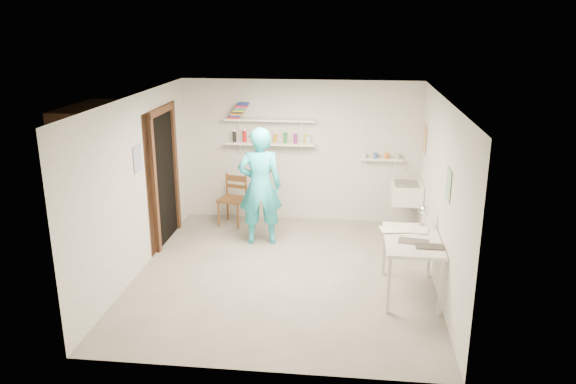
# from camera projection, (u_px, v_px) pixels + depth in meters

# --- Properties ---
(floor) EXTENTS (4.00, 4.50, 0.02)m
(floor) POSITION_uv_depth(u_px,v_px,m) (285.00, 274.00, 7.71)
(floor) COLOR slate
(floor) RESTS_ON ground
(ceiling) EXTENTS (4.00, 4.50, 0.02)m
(ceiling) POSITION_uv_depth(u_px,v_px,m) (284.00, 97.00, 6.99)
(ceiling) COLOR silver
(ceiling) RESTS_ON wall_back
(wall_back) EXTENTS (4.00, 0.02, 2.40)m
(wall_back) POSITION_uv_depth(u_px,v_px,m) (300.00, 151.00, 9.50)
(wall_back) COLOR silver
(wall_back) RESTS_ON ground
(wall_front) EXTENTS (4.00, 0.02, 2.40)m
(wall_front) POSITION_uv_depth(u_px,v_px,m) (256.00, 261.00, 5.21)
(wall_front) COLOR silver
(wall_front) RESTS_ON ground
(wall_left) EXTENTS (0.02, 4.50, 2.40)m
(wall_left) POSITION_uv_depth(u_px,v_px,m) (137.00, 185.00, 7.57)
(wall_left) COLOR silver
(wall_left) RESTS_ON ground
(wall_right) EXTENTS (0.02, 4.50, 2.40)m
(wall_right) POSITION_uv_depth(u_px,v_px,m) (441.00, 195.00, 7.13)
(wall_right) COLOR silver
(wall_right) RESTS_ON ground
(doorway_recess) EXTENTS (0.02, 0.90, 2.00)m
(doorway_recess) POSITION_uv_depth(u_px,v_px,m) (164.00, 178.00, 8.62)
(doorway_recess) COLOR black
(doorway_recess) RESTS_ON wall_left
(corridor_box) EXTENTS (1.40, 1.50, 2.10)m
(corridor_box) POSITION_uv_depth(u_px,v_px,m) (120.00, 174.00, 8.68)
(corridor_box) COLOR brown
(corridor_box) RESTS_ON ground
(door_lintel) EXTENTS (0.06, 1.05, 0.10)m
(door_lintel) POSITION_uv_depth(u_px,v_px,m) (161.00, 110.00, 8.31)
(door_lintel) COLOR brown
(door_lintel) RESTS_ON wall_left
(door_jamb_near) EXTENTS (0.06, 0.10, 2.00)m
(door_jamb_near) POSITION_uv_depth(u_px,v_px,m) (155.00, 188.00, 8.14)
(door_jamb_near) COLOR brown
(door_jamb_near) RESTS_ON ground
(door_jamb_far) EXTENTS (0.06, 0.10, 2.00)m
(door_jamb_far) POSITION_uv_depth(u_px,v_px,m) (175.00, 170.00, 9.09)
(door_jamb_far) COLOR brown
(door_jamb_far) RESTS_ON ground
(shelf_lower) EXTENTS (1.50, 0.22, 0.03)m
(shelf_lower) POSITION_uv_depth(u_px,v_px,m) (270.00, 143.00, 9.38)
(shelf_lower) COLOR white
(shelf_lower) RESTS_ON wall_back
(shelf_upper) EXTENTS (1.50, 0.22, 0.03)m
(shelf_upper) POSITION_uv_depth(u_px,v_px,m) (270.00, 120.00, 9.26)
(shelf_upper) COLOR white
(shelf_upper) RESTS_ON wall_back
(ledge_shelf) EXTENTS (0.70, 0.14, 0.03)m
(ledge_shelf) POSITION_uv_depth(u_px,v_px,m) (381.00, 159.00, 9.29)
(ledge_shelf) COLOR white
(ledge_shelf) RESTS_ON wall_back
(poster_left) EXTENTS (0.01, 0.28, 0.36)m
(poster_left) POSITION_uv_depth(u_px,v_px,m) (138.00, 159.00, 7.51)
(poster_left) COLOR #334C7F
(poster_left) RESTS_ON wall_left
(poster_right_a) EXTENTS (0.01, 0.34, 0.42)m
(poster_right_a) POSITION_uv_depth(u_px,v_px,m) (425.00, 139.00, 8.74)
(poster_right_a) COLOR #995933
(poster_right_a) RESTS_ON wall_right
(poster_right_b) EXTENTS (0.01, 0.30, 0.38)m
(poster_right_b) POSITION_uv_depth(u_px,v_px,m) (448.00, 185.00, 6.53)
(poster_right_b) COLOR #3F724C
(poster_right_b) RESTS_ON wall_right
(belfast_sink) EXTENTS (0.48, 0.60, 0.30)m
(belfast_sink) POSITION_uv_depth(u_px,v_px,m) (406.00, 193.00, 8.92)
(belfast_sink) COLOR white
(belfast_sink) RESTS_ON wall_right
(man) EXTENTS (0.73, 0.54, 1.83)m
(man) POSITION_uv_depth(u_px,v_px,m) (260.00, 186.00, 8.52)
(man) COLOR #29BECF
(man) RESTS_ON ground
(wall_clock) EXTENTS (0.33, 0.09, 0.33)m
(wall_clock) POSITION_uv_depth(u_px,v_px,m) (264.00, 163.00, 8.63)
(wall_clock) COLOR #F2F2A5
(wall_clock) RESTS_ON man
(wooden_chair) EXTENTS (0.50, 0.49, 0.90)m
(wooden_chair) POSITION_uv_depth(u_px,v_px,m) (232.00, 199.00, 9.41)
(wooden_chair) COLOR brown
(wooden_chair) RESTS_ON ground
(work_table) EXTENTS (0.68, 1.13, 0.75)m
(work_table) POSITION_uv_depth(u_px,v_px,m) (411.00, 266.00, 7.03)
(work_table) COLOR silver
(work_table) RESTS_ON ground
(desk_lamp) EXTENTS (0.14, 0.14, 0.14)m
(desk_lamp) POSITION_uv_depth(u_px,v_px,m) (425.00, 210.00, 7.27)
(desk_lamp) COLOR silver
(desk_lamp) RESTS_ON work_table
(spray_cans) EXTENTS (1.29, 0.06, 0.17)m
(spray_cans) POSITION_uv_depth(u_px,v_px,m) (270.00, 138.00, 9.35)
(spray_cans) COLOR black
(spray_cans) RESTS_ON shelf_lower
(book_stack) EXTENTS (0.34, 0.14, 0.25)m
(book_stack) POSITION_uv_depth(u_px,v_px,m) (239.00, 111.00, 9.28)
(book_stack) COLOR red
(book_stack) RESTS_ON shelf_upper
(ledge_pots) EXTENTS (0.48, 0.07, 0.09)m
(ledge_pots) POSITION_uv_depth(u_px,v_px,m) (381.00, 156.00, 9.27)
(ledge_pots) COLOR silver
(ledge_pots) RESTS_ON ledge_shelf
(papers) EXTENTS (0.30, 0.22, 0.02)m
(papers) POSITION_uv_depth(u_px,v_px,m) (413.00, 238.00, 6.92)
(papers) COLOR silver
(papers) RESTS_ON work_table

